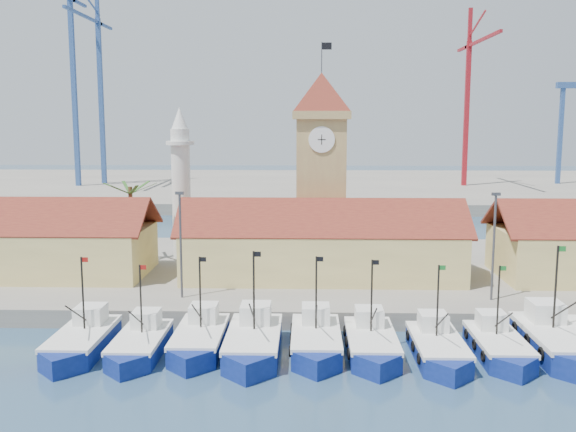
{
  "coord_description": "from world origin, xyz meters",
  "views": [
    {
      "loc": [
        -1.51,
        -40.45,
        16.24
      ],
      "look_at": [
        -3.18,
        18.0,
        7.63
      ],
      "focal_mm": 40.0,
      "sensor_mm": 36.0,
      "label": 1
    }
  ],
  "objects_px": {
    "clock_tower": "(321,164)",
    "minaret": "(181,183)",
    "boat_5": "(372,346)",
    "boat_0": "(81,343)"
  },
  "relations": [
    {
      "from": "boat_0",
      "to": "minaret",
      "type": "relative_size",
      "value": 0.58
    },
    {
      "from": "boat_5",
      "to": "boat_0",
      "type": "bearing_deg",
      "value": -179.6
    },
    {
      "from": "clock_tower",
      "to": "minaret",
      "type": "relative_size",
      "value": 1.39
    },
    {
      "from": "boat_0",
      "to": "minaret",
      "type": "bearing_deg",
      "value": 84.59
    },
    {
      "from": "boat_5",
      "to": "clock_tower",
      "type": "height_order",
      "value": "clock_tower"
    },
    {
      "from": "clock_tower",
      "to": "minaret",
      "type": "xyz_separation_m",
      "value": [
        -15.0,
        2.0,
        -2.23
      ]
    },
    {
      "from": "boat_0",
      "to": "minaret",
      "type": "height_order",
      "value": "minaret"
    },
    {
      "from": "boat_0",
      "to": "clock_tower",
      "type": "height_order",
      "value": "clock_tower"
    },
    {
      "from": "boat_0",
      "to": "minaret",
      "type": "xyz_separation_m",
      "value": [
        2.4,
        25.39,
        8.99
      ]
    },
    {
      "from": "boat_0",
      "to": "boat_5",
      "type": "relative_size",
      "value": 1.01
    }
  ]
}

